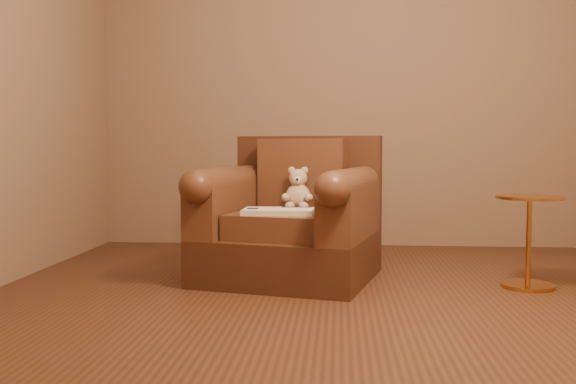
{
  "coord_description": "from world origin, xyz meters",
  "views": [
    {
      "loc": [
        -0.03,
        -3.32,
        0.81
      ],
      "look_at": [
        -0.34,
        0.53,
        0.54
      ],
      "focal_mm": 40.0,
      "sensor_mm": 36.0,
      "label": 1
    }
  ],
  "objects": [
    {
      "name": "guidebook",
      "position": [
        -0.38,
        0.37,
        0.44
      ],
      "size": [
        0.41,
        0.25,
        0.03
      ],
      "rotation": [
        0.0,
        0.0,
        -0.01
      ],
      "color": "beige",
      "rests_on": "armchair"
    },
    {
      "name": "armchair",
      "position": [
        -0.33,
        0.62,
        0.34
      ],
      "size": [
        1.18,
        1.14,
        0.89
      ],
      "rotation": [
        0.0,
        0.0,
        -0.24
      ],
      "color": "#432616",
      "rests_on": "floor"
    },
    {
      "name": "floor",
      "position": [
        0.0,
        0.0,
        0.0
      ],
      "size": [
        4.0,
        4.0,
        0.0
      ],
      "primitive_type": "plane",
      "color": "#53301C",
      "rests_on": "ground"
    },
    {
      "name": "teddy_bear",
      "position": [
        -0.29,
        0.7,
        0.53
      ],
      "size": [
        0.2,
        0.22,
        0.27
      ],
      "rotation": [
        0.0,
        0.0,
        -0.02
      ],
      "color": "#CCB28F",
      "rests_on": "armchair"
    },
    {
      "name": "side_table",
      "position": [
        1.06,
        0.44,
        0.29
      ],
      "size": [
        0.38,
        0.38,
        0.53
      ],
      "color": "#C78436",
      "rests_on": "floor"
    }
  ]
}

